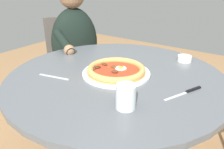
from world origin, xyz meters
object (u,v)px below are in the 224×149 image
Objects in this scene: water_glass at (126,98)px; ramekin_capers at (185,58)px; fork_utensil at (54,77)px; diner_person at (77,68)px; dining_table at (116,99)px; steak_knife at (188,91)px; pizza_on_plate at (116,70)px; cafe_chair_diner at (72,61)px.

water_glass reaches higher than ramekin_capers.
fork_utensil is 0.73m from diner_person.
steak_knife reaches higher than dining_table.
steak_knife is 1.06m from diner_person.
pizza_on_plate is at bearing 42.78° from fork_utensil.
pizza_on_plate is at bearing -177.35° from steak_knife.
water_glass is 0.42m from fork_utensil.
water_glass is 0.08× the size of diner_person.
cafe_chair_diner reaches higher than fork_utensil.
cafe_chair_diner is (-0.75, 0.43, -0.08)m from dining_table.
fork_utensil is at bearing 175.57° from water_glass.
diner_person is at bearing -30.62° from cafe_chair_diner.
dining_table is 13.85× the size of ramekin_capers.
pizza_on_plate is 4.34× the size of ramekin_capers.
dining_table is at bearing -1.50° from pizza_on_plate.
fork_utensil is 0.18× the size of cafe_chair_diner.
pizza_on_plate is 0.31m from water_glass.
pizza_on_plate is 0.30m from fork_utensil.
fork_utensil is (-0.22, -0.20, -0.02)m from pizza_on_plate.
steak_knife is at bearing -19.23° from diner_person.
ramekin_capers is at bearing 88.11° from water_glass.
fork_utensil is at bearing -54.57° from diner_person.
dining_table is 0.87m from cafe_chair_diner.
cafe_chair_diner is (-0.74, 0.43, -0.24)m from pizza_on_plate.
dining_table is at bearing 42.22° from fork_utensil.
pizza_on_plate is at bearing 130.77° from water_glass.
water_glass is 1.21× the size of ramekin_capers.
water_glass reaches higher than dining_table.
ramekin_capers is at bearing 0.85° from diner_person.
ramekin_capers is 0.47× the size of fork_utensil.
fork_utensil is at bearing -127.73° from ramekin_capers.
diner_person is at bearing 150.00° from pizza_on_plate.
steak_knife is (0.15, 0.25, -0.04)m from water_glass.
steak_knife is (0.36, 0.02, -0.01)m from pizza_on_plate.
cafe_chair_diner is (-1.10, 0.41, -0.23)m from steak_knife.
diner_person is 1.31× the size of cafe_chair_diner.
ramekin_capers reaches higher than fork_utensil.
dining_table is 0.34m from fork_utensil.
dining_table is 0.16m from pizza_on_plate.
water_glass is 1.05m from diner_person.
diner_person is at bearing 160.77° from steak_knife.
diner_person is (-0.62, 0.36, -0.25)m from pizza_on_plate.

